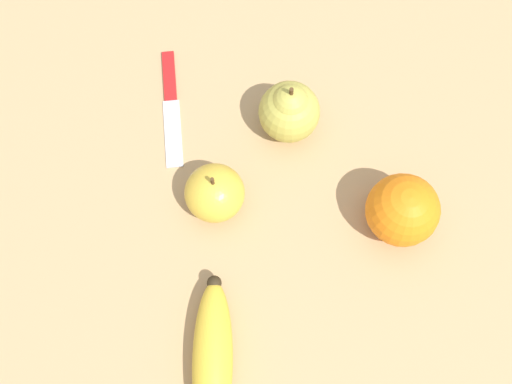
{
  "coord_description": "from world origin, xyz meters",
  "views": [
    {
      "loc": [
        0.12,
        -0.21,
        0.71
      ],
      "look_at": [
        0.01,
        0.02,
        0.03
      ],
      "focal_mm": 42.0,
      "sensor_mm": 36.0,
      "label": 1
    }
  ],
  "objects_px": {
    "banana": "(213,362)",
    "paring_knife": "(171,103)",
    "pear": "(287,109)",
    "apple": "(215,193)",
    "orange": "(402,210)"
  },
  "relations": [
    {
      "from": "banana",
      "to": "paring_knife",
      "type": "relative_size",
      "value": 1.18
    },
    {
      "from": "pear",
      "to": "paring_knife",
      "type": "distance_m",
      "value": 0.16
    },
    {
      "from": "banana",
      "to": "paring_knife",
      "type": "height_order",
      "value": "banana"
    },
    {
      "from": "banana",
      "to": "orange",
      "type": "bearing_deg",
      "value": 127.6
    },
    {
      "from": "banana",
      "to": "orange",
      "type": "relative_size",
      "value": 2.12
    },
    {
      "from": "banana",
      "to": "apple",
      "type": "bearing_deg",
      "value": -179.7
    },
    {
      "from": "orange",
      "to": "paring_knife",
      "type": "bearing_deg",
      "value": 176.29
    },
    {
      "from": "orange",
      "to": "pear",
      "type": "height_order",
      "value": "pear"
    },
    {
      "from": "banana",
      "to": "pear",
      "type": "xyz_separation_m",
      "value": [
        -0.06,
        0.31,
        0.02
      ]
    },
    {
      "from": "pear",
      "to": "paring_knife",
      "type": "xyz_separation_m",
      "value": [
        -0.15,
        -0.04,
        -0.04
      ]
    },
    {
      "from": "banana",
      "to": "orange",
      "type": "xyz_separation_m",
      "value": [
        0.12,
        0.25,
        0.02
      ]
    },
    {
      "from": "apple",
      "to": "paring_knife",
      "type": "height_order",
      "value": "apple"
    },
    {
      "from": "pear",
      "to": "apple",
      "type": "distance_m",
      "value": 0.14
    },
    {
      "from": "orange",
      "to": "apple",
      "type": "height_order",
      "value": "orange"
    },
    {
      "from": "banana",
      "to": "pear",
      "type": "bearing_deg",
      "value": 163.82
    }
  ]
}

